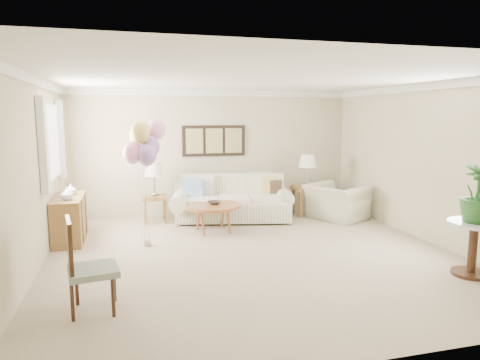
{
  "coord_description": "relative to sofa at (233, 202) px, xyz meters",
  "views": [
    {
      "loc": [
        -1.78,
        -5.96,
        2.06
      ],
      "look_at": [
        -0.05,
        0.6,
        1.05
      ],
      "focal_mm": 32.0,
      "sensor_mm": 36.0,
      "label": 1
    }
  ],
  "objects": [
    {
      "name": "armchair",
      "position": [
        2.05,
        -0.45,
        -0.01
      ],
      "size": [
        1.33,
        1.39,
        0.7
      ],
      "primitive_type": "imported",
      "rotation": [
        0.0,
        0.0,
        2.04
      ],
      "color": "beige",
      "rests_on": "ground"
    },
    {
      "name": "lamp_right",
      "position": [
        1.62,
        0.05,
        0.76
      ],
      "size": [
        0.38,
        0.38,
        0.66
      ],
      "color": "gray",
      "rests_on": "end_table_right"
    },
    {
      "name": "balloon_cluster",
      "position": [
        -1.75,
        -1.37,
        1.31
      ],
      "size": [
        0.67,
        0.57,
        2.03
      ],
      "color": "gray",
      "rests_on": "ground"
    },
    {
      "name": "vase_white",
      "position": [
        -2.96,
        -0.99,
        0.49
      ],
      "size": [
        0.23,
        0.23,
        0.21
      ],
      "primitive_type": "imported",
      "rotation": [
        0.0,
        0.0,
        0.16
      ],
      "color": "silver",
      "rests_on": "credenza"
    },
    {
      "name": "accent_chair",
      "position": [
        -2.47,
        -3.58,
        0.17
      ],
      "size": [
        0.57,
        0.57,
        1.01
      ],
      "color": "gray",
      "rests_on": "ground"
    },
    {
      "name": "end_table_right",
      "position": [
        1.62,
        0.05,
        0.16
      ],
      "size": [
        0.56,
        0.51,
        0.61
      ],
      "color": "brown",
      "rests_on": "ground"
    },
    {
      "name": "coffee_table",
      "position": [
        -0.56,
        -0.78,
        0.1
      ],
      "size": [
        0.98,
        0.98,
        0.5
      ],
      "color": "brown",
      "rests_on": "ground"
    },
    {
      "name": "potted_plant",
      "position": [
        2.27,
        -3.78,
        0.73
      ],
      "size": [
        0.49,
        0.49,
        0.75
      ],
      "primitive_type": "imported",
      "rotation": [
        0.0,
        0.0,
        0.21
      ],
      "color": "#24511A",
      "rests_on": "side_table"
    },
    {
      "name": "decor_bowl",
      "position": [
        -0.53,
        -0.75,
        0.17
      ],
      "size": [
        0.25,
        0.25,
        0.06
      ],
      "primitive_type": "imported",
      "rotation": [
        0.0,
        0.0,
        0.1
      ],
      "color": "#2C2724",
      "rests_on": "coffee_table"
    },
    {
      "name": "lamp_left",
      "position": [
        -1.52,
        0.19,
        0.67
      ],
      "size": [
        0.37,
        0.37,
        0.65
      ],
      "color": "gray",
      "rests_on": "end_table_left"
    },
    {
      "name": "ground_plane",
      "position": [
        -0.22,
        -2.2,
        -0.36
      ],
      "size": [
        6.0,
        6.0,
        0.0
      ],
      "primitive_type": "plane",
      "color": "tan"
    },
    {
      "name": "vase_sage",
      "position": [
        -2.96,
        -0.51,
        0.48
      ],
      "size": [
        0.22,
        0.22,
        0.19
      ],
      "primitive_type": "imported",
      "rotation": [
        0.0,
        0.0,
        0.24
      ],
      "color": "beige",
      "rests_on": "credenza"
    },
    {
      "name": "end_table_left",
      "position": [
        -1.52,
        0.19,
        0.09
      ],
      "size": [
        0.49,
        0.44,
        0.53
      ],
      "color": "brown",
      "rests_on": "ground"
    },
    {
      "name": "side_table",
      "position": [
        2.3,
        -3.74,
        0.18
      ],
      "size": [
        0.66,
        0.66,
        0.72
      ],
      "color": "silver",
      "rests_on": "ground"
    },
    {
      "name": "sofa",
      "position": [
        0.0,
        0.0,
        0.0
      ],
      "size": [
        2.63,
        1.36,
        0.9
      ],
      "color": "beige",
      "rests_on": "ground"
    },
    {
      "name": "credenza",
      "position": [
        -2.98,
        -0.7,
        0.01
      ],
      "size": [
        0.46,
        1.2,
        0.74
      ],
      "color": "brown",
      "rests_on": "ground"
    },
    {
      "name": "wall_art_triptych",
      "position": [
        -0.22,
        0.76,
        1.19
      ],
      "size": [
        1.35,
        0.06,
        0.65
      ],
      "color": "black",
      "rests_on": "ground"
    },
    {
      "name": "room_shell",
      "position": [
        -0.33,
        -2.11,
        1.27
      ],
      "size": [
        6.04,
        6.04,
        2.6
      ],
      "color": "beige",
      "rests_on": "ground"
    }
  ]
}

